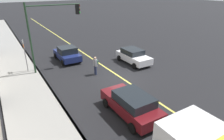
% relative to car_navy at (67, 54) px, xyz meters
% --- Properties ---
extents(ground, '(200.00, 200.00, 0.00)m').
position_rel_car_navy_xyz_m(ground, '(-6.56, -2.47, -0.76)').
color(ground, black).
extents(sidewalk_slab, '(80.00, 3.45, 0.15)m').
position_rel_car_navy_xyz_m(sidewalk_slab, '(-6.56, 5.02, -0.68)').
color(sidewalk_slab, gray).
rests_on(sidewalk_slab, ground).
extents(curb_edge, '(80.00, 0.16, 0.15)m').
position_rel_car_navy_xyz_m(curb_edge, '(-6.56, 3.37, -0.68)').
color(curb_edge, slate).
rests_on(curb_edge, ground).
extents(lane_stripe_center, '(80.00, 0.16, 0.01)m').
position_rel_car_navy_xyz_m(lane_stripe_center, '(-6.56, -2.47, -0.75)').
color(lane_stripe_center, '#D8CC4C').
rests_on(lane_stripe_center, ground).
extents(car_navy, '(3.86, 2.03, 1.52)m').
position_rel_car_navy_xyz_m(car_navy, '(0.00, 0.00, 0.00)').
color(car_navy, navy).
rests_on(car_navy, ground).
extents(car_white, '(4.02, 1.93, 1.46)m').
position_rel_car_navy_xyz_m(car_white, '(-4.25, -5.54, -0.00)').
color(car_white, silver).
rests_on(car_white, ground).
extents(car_maroon, '(4.35, 2.00, 1.51)m').
position_rel_car_navy_xyz_m(car_maroon, '(-11.33, -0.02, 0.03)').
color(car_maroon, '#591116').
rests_on(car_maroon, ground).
extents(pedestrian_with_backpack, '(0.40, 0.37, 1.68)m').
position_rel_car_navy_xyz_m(pedestrian_with_backpack, '(-4.81, -0.92, 0.22)').
color(pedestrian_with_backpack, '#262D4C').
rests_on(pedestrian_with_backpack, ground).
extents(traffic_light_mast, '(0.28, 4.76, 6.18)m').
position_rel_car_navy_xyz_m(traffic_light_mast, '(-1.91, 1.94, 3.50)').
color(traffic_light_mast, '#1E3823').
rests_on(traffic_light_mast, ground).
extents(street_sign_post, '(0.60, 0.08, 3.08)m').
position_rel_car_navy_xyz_m(street_sign_post, '(-1.09, 4.20, 1.05)').
color(street_sign_post, slate).
rests_on(street_sign_post, ground).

